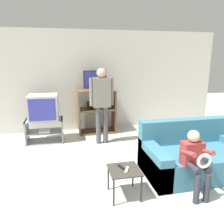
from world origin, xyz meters
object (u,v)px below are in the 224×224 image
at_px(person_standing_adult, 102,99).
at_px(person_seated_child, 195,158).
at_px(couch, 194,156).
at_px(remote_control_white, 127,170).
at_px(tv_stand, 45,131).
at_px(remote_control_black, 121,167).
at_px(television_main, 43,107).
at_px(television_flat, 95,81).
at_px(media_shelf, 97,111).
at_px(snack_table, 124,173).

bearing_deg(person_standing_adult, person_seated_child, -66.25).
relative_size(couch, person_standing_adult, 1.01).
relative_size(remote_control_white, person_seated_child, 0.16).
height_order(tv_stand, remote_control_black, tv_stand).
relative_size(television_main, television_flat, 1.13).
distance_m(media_shelf, snack_table, 2.83).
bearing_deg(person_seated_child, remote_control_white, 173.47).
bearing_deg(snack_table, person_seated_child, -8.38).
distance_m(snack_table, person_standing_adult, 2.14).
xyz_separation_m(television_flat, snack_table, (0.02, -2.80, -0.99)).
bearing_deg(snack_table, television_main, 117.50).
relative_size(television_main, couch, 0.38).
relative_size(snack_table, couch, 0.25).
bearing_deg(remote_control_black, tv_stand, 95.34).
xyz_separation_m(tv_stand, person_seated_child, (2.24, -2.53, 0.29)).
bearing_deg(remote_control_black, person_seated_child, -33.36).
bearing_deg(snack_table, tv_stand, 117.80).
height_order(television_main, couch, television_main).
distance_m(remote_control_white, couch, 1.39).
height_order(television_flat, person_seated_child, television_flat).
height_order(tv_stand, media_shelf, media_shelf).
distance_m(television_main, remote_control_white, 2.79).
xyz_separation_m(remote_control_black, person_standing_adult, (0.05, 1.98, 0.61)).
bearing_deg(remote_control_white, television_main, 142.77).
relative_size(media_shelf, remote_control_white, 7.76).
distance_m(tv_stand, television_main, 0.55).
distance_m(snack_table, remote_control_black, 0.09).
distance_m(television_flat, couch, 2.94).
relative_size(snack_table, person_seated_child, 0.46).
bearing_deg(media_shelf, tv_stand, -161.30).
distance_m(tv_stand, person_standing_adult, 1.54).
xyz_separation_m(tv_stand, snack_table, (1.26, -2.39, 0.09)).
height_order(television_main, media_shelf, media_shelf).
height_order(remote_control_white, person_standing_adult, person_standing_adult).
distance_m(television_flat, person_standing_adult, 0.83).
xyz_separation_m(remote_control_white, person_seated_child, (0.95, -0.11, 0.13)).
xyz_separation_m(television_flat, person_seated_child, (1.00, -2.94, -0.80)).
xyz_separation_m(television_main, person_standing_adult, (1.28, -0.38, 0.21)).
height_order(tv_stand, couch, couch).
distance_m(media_shelf, person_standing_adult, 0.92).
bearing_deg(snack_table, remote_control_white, -53.64).
bearing_deg(couch, television_flat, 119.65).
bearing_deg(television_flat, snack_table, -89.60).
bearing_deg(person_seated_child, remote_control_black, 169.08).
relative_size(remote_control_black, person_seated_child, 0.16).
bearing_deg(television_flat, television_main, -162.53).
bearing_deg(tv_stand, media_shelf, 18.70).
height_order(remote_control_black, couch, couch).
distance_m(tv_stand, remote_control_white, 2.75).
bearing_deg(tv_stand, remote_control_black, -62.21).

